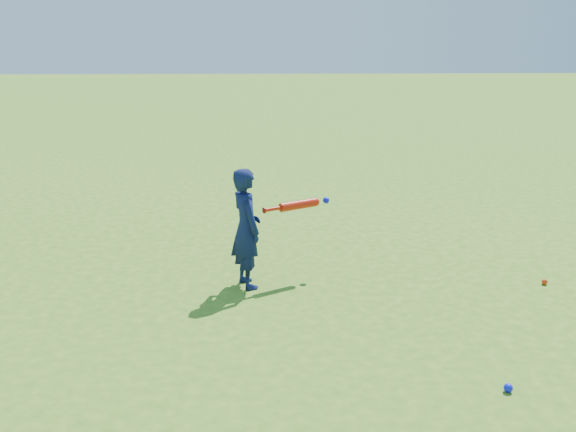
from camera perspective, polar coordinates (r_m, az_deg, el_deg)
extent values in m
plane|color=#41751B|center=(6.15, -1.72, -8.02)|extent=(80.00, 80.00, 0.00)
imported|color=#0E1641|center=(6.45, -3.74, -1.11)|extent=(0.44, 0.52, 1.23)
sphere|color=red|center=(7.15, 21.84, -5.46)|extent=(0.06, 0.06, 0.06)
sphere|color=#0D18EB|center=(5.03, 18.99, -14.25)|extent=(0.07, 0.07, 0.07)
cylinder|color=red|center=(6.44, -2.11, 0.49)|extent=(0.04, 0.06, 0.06)
cylinder|color=red|center=(6.50, -1.34, 0.62)|extent=(0.19, 0.14, 0.04)
cylinder|color=red|center=(6.66, 0.92, 0.99)|extent=(0.42, 0.30, 0.09)
sphere|color=red|center=(6.77, 2.43, 1.24)|extent=(0.09, 0.09, 0.09)
sphere|color=#0C15DB|center=(6.86, 3.41, 1.40)|extent=(0.07, 0.07, 0.07)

